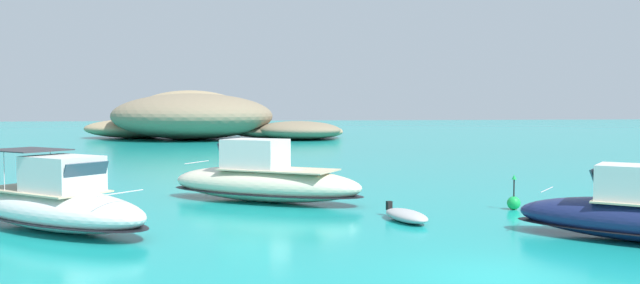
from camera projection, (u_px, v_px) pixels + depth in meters
The scene contains 7 objects.
ground_plane at pixel (498, 276), 15.99m from camera, with size 400.00×400.00×0.00m, color teal.
islet_large at pixel (186, 117), 89.74m from camera, with size 30.88×33.39×6.90m.
islet_small at pixel (293, 131), 88.98m from camera, with size 21.65×22.51×2.51m.
motorboat_white at pixel (56, 205), 22.06m from camera, with size 8.39×7.90×2.78m.
motorboat_cream at pixel (264, 181), 28.89m from camera, with size 9.64×7.75×2.84m.
dinghy_tender at pixel (406, 216), 23.75m from camera, with size 1.59×2.87×0.58m.
channel_buoy at pixel (514, 202), 26.52m from camera, with size 0.56×0.56×1.48m.
Camera 1 is at (-7.16, -14.77, 4.27)m, focal length 35.42 mm.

